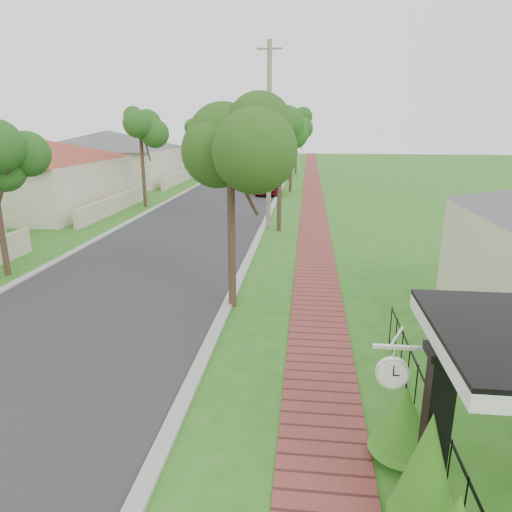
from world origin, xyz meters
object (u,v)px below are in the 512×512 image
at_px(parked_car_red, 268,183).
at_px(utility_pole, 269,137).
at_px(near_tree, 230,144).
at_px(station_clock, 393,371).
at_px(porch_post, 433,447).
at_px(parked_car_white, 284,170).

distance_m(parked_car_red, utility_pole, 12.38).
relative_size(near_tree, utility_pole, 0.65).
bearing_deg(parked_car_red, station_clock, -86.75).
height_order(porch_post, near_tree, near_tree).
distance_m(parked_car_red, parked_car_white, 11.78).
height_order(parked_car_red, parked_car_white, parked_car_red).
distance_m(parked_car_red, station_clock, 29.52).
xyz_separation_m(utility_pole, station_clock, (3.16, -17.43, -2.55)).
xyz_separation_m(near_tree, station_clock, (3.26, -6.66, -2.62)).
height_order(porch_post, parked_car_white, porch_post).
bearing_deg(utility_pole, porch_post, -78.43).
bearing_deg(parked_car_white, porch_post, -86.33).
bearing_deg(near_tree, parked_car_red, 92.47).
height_order(porch_post, utility_pole, utility_pole).
bearing_deg(porch_post, near_tree, 117.98).
xyz_separation_m(parked_car_red, station_clock, (4.23, -29.19, 1.16)).
bearing_deg(porch_post, parked_car_white, 95.73).
distance_m(parked_car_white, near_tree, 34.52).
relative_size(parked_car_white, station_clock, 5.82).
distance_m(parked_car_white, utility_pole, 23.84).
xyz_separation_m(near_tree, utility_pole, (0.10, 10.77, -0.07)).
relative_size(parked_car_red, near_tree, 0.81).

